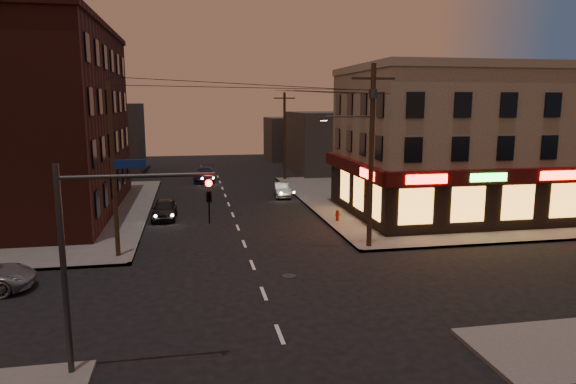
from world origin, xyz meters
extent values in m
plane|color=black|center=(0.00, 0.00, 0.00)|extent=(120.00, 120.00, 0.00)
cube|color=#514F4C|center=(18.00, 19.00, 0.07)|extent=(24.00, 28.00, 0.15)
cube|color=tan|center=(16.00, 13.50, 5.15)|extent=(15.00, 12.00, 10.00)
cube|color=tan|center=(16.00, 13.50, 10.40)|extent=(15.20, 12.20, 0.50)
cube|color=black|center=(16.00, 7.55, 1.85)|extent=(15.12, 0.25, 3.40)
cube|color=black|center=(8.55, 13.50, 1.85)|extent=(0.25, 12.12, 3.40)
cube|color=#3F0B0A|center=(16.00, 7.25, 3.65)|extent=(15.60, 0.50, 0.90)
cube|color=#3F0B0A|center=(8.25, 13.50, 3.65)|extent=(0.50, 12.60, 0.90)
cube|color=#FF140C|center=(10.70, 6.98, 3.65)|extent=(2.60, 0.06, 0.55)
cube|color=#FF140C|center=(19.50, 6.98, 3.65)|extent=(2.60, 0.06, 0.55)
cube|color=#26FF3F|center=(14.70, 6.98, 3.65)|extent=(2.40, 0.06, 0.50)
cube|color=#FF140C|center=(7.98, 9.70, 3.65)|extent=(0.06, 2.60, 0.55)
cube|color=#FFA038|center=(15.40, 7.40, 1.95)|extent=(12.40, 0.08, 2.20)
cube|color=#FFA038|center=(8.40, 12.50, 1.95)|extent=(0.08, 8.40, 2.20)
cube|color=#421915|center=(-14.50, 19.00, 6.65)|extent=(12.00, 20.00, 13.00)
cube|color=#3F3D3A|center=(14.00, 38.00, 3.50)|extent=(10.00, 12.00, 7.00)
cube|color=#3F3D3A|center=(-13.00, 42.00, 4.00)|extent=(9.00, 10.00, 8.00)
cube|color=#3F3D3A|center=(12.00, 52.00, 3.00)|extent=(8.00, 8.00, 6.00)
cylinder|color=#382619|center=(6.80, 5.80, 5.15)|extent=(0.28, 0.28, 10.00)
cube|color=#382619|center=(6.80, 5.80, 9.35)|extent=(2.40, 0.12, 0.12)
cylinder|color=#333538|center=(6.80, 5.80, 8.55)|extent=(0.44, 0.44, 0.50)
cylinder|color=#333538|center=(5.50, 5.80, 7.35)|extent=(2.60, 0.10, 0.10)
cube|color=#333538|center=(4.10, 5.80, 7.25)|extent=(0.60, 0.25, 0.18)
cube|color=#FFD88C|center=(4.10, 5.80, 7.15)|extent=(0.35, 0.15, 0.04)
cylinder|color=#382619|center=(6.80, 32.00, 4.65)|extent=(0.26, 0.26, 9.00)
cylinder|color=#382619|center=(-6.80, 6.50, 4.65)|extent=(0.24, 0.24, 9.00)
cylinder|color=#333538|center=(-6.60, -5.60, 3.20)|extent=(0.18, 0.18, 6.40)
cylinder|color=#333538|center=(-4.40, -5.60, 6.00)|extent=(4.40, 0.12, 0.12)
imported|color=black|center=(-2.40, -5.60, 5.50)|extent=(0.16, 0.20, 1.00)
sphere|color=#FF0C05|center=(-2.40, -5.72, 5.75)|extent=(0.20, 0.20, 0.20)
cube|color=navy|center=(-4.60, -5.60, 6.35)|extent=(0.90, 0.05, 0.25)
imported|color=black|center=(-4.84, 15.63, 0.69)|extent=(1.77, 4.13, 1.39)
imported|color=slate|center=(4.85, 22.60, 0.61)|extent=(1.57, 3.78, 1.22)
imported|color=#1D1C38|center=(-1.51, 32.89, 0.73)|extent=(2.51, 5.23, 1.47)
cylinder|color=maroon|center=(6.80, 12.10, 0.46)|extent=(0.27, 0.27, 0.61)
sphere|color=maroon|center=(6.80, 12.10, 0.79)|extent=(0.25, 0.25, 0.25)
cylinder|color=maroon|center=(6.80, 12.10, 0.58)|extent=(0.35, 0.19, 0.12)
cylinder|color=maroon|center=(6.80, 12.10, 0.58)|extent=(0.19, 0.35, 0.12)
camera|label=1|loc=(-2.90, -20.74, 8.07)|focal=32.00mm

